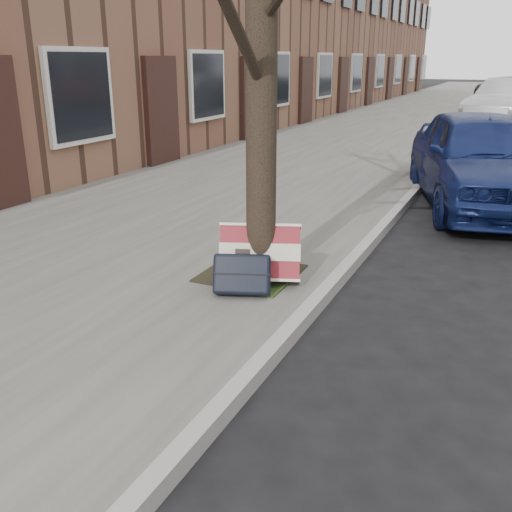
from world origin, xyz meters
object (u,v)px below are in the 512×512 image
at_px(suitcase_red, 260,253).
at_px(suitcase_navy, 242,274).
at_px(car_near_front, 481,159).
at_px(car_near_mid, 510,104).

xyz_separation_m(suitcase_red, suitcase_navy, (-0.02, -0.34, -0.08)).
relative_size(suitcase_navy, car_near_front, 0.12).
height_order(car_near_front, car_near_mid, car_near_mid).
relative_size(car_near_front, car_near_mid, 0.91).
bearing_deg(suitcase_navy, car_near_front, 51.26).
bearing_deg(car_near_front, suitcase_navy, -125.35).
distance_m(suitcase_navy, car_near_front, 4.95).
bearing_deg(car_near_front, suitcase_red, -126.42).
height_order(suitcase_navy, car_near_mid, car_near_mid).
distance_m(car_near_front, car_near_mid, 10.72).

